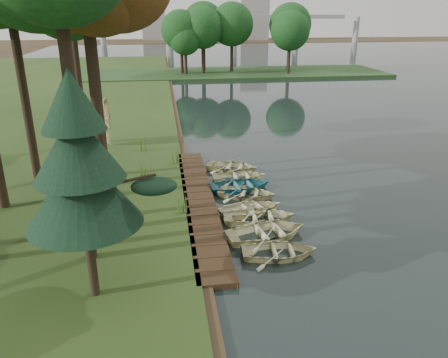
{
  "coord_description": "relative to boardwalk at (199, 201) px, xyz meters",
  "views": [
    {
      "loc": [
        -3.3,
        -21.53,
        9.76
      ],
      "look_at": [
        -0.17,
        0.5,
        1.16
      ],
      "focal_mm": 35.0,
      "sensor_mm": 36.0,
      "label": 1
    }
  ],
  "objects": [
    {
      "name": "rowboat_3",
      "position": [
        2.51,
        -1.72,
        0.25
      ],
      "size": [
        3.8,
        3.09,
        0.69
      ],
      "primitive_type": "imported",
      "rotation": [
        0.0,
        0.0,
        1.8
      ],
      "color": "beige",
      "rests_on": "water"
    },
    {
      "name": "rowboat_2",
      "position": [
        2.71,
        -2.71,
        0.27
      ],
      "size": [
        3.71,
        2.76,
        0.74
      ],
      "primitive_type": "imported",
      "rotation": [
        0.0,
        0.0,
        1.51
      ],
      "color": "beige",
      "rests_on": "water"
    },
    {
      "name": "reeds_2",
      "position": [
        -1.0,
        6.01,
        0.71
      ],
      "size": [
        0.6,
        0.6,
        1.11
      ],
      "primitive_type": "cone",
      "color": "#3F661E",
      "rests_on": "bank"
    },
    {
      "name": "ground",
      "position": [
        1.6,
        0.0,
        -0.15
      ],
      "size": [
        300.0,
        300.0,
        0.0
      ],
      "primitive_type": "plane",
      "color": "#3D2F1D"
    },
    {
      "name": "building_b",
      "position": [
        -3.4,
        145.0,
        5.85
      ],
      "size": [
        8.0,
        8.0,
        12.0
      ],
      "primitive_type": "cube",
      "color": "#A5A5A0",
      "rests_on": "ground"
    },
    {
      "name": "far_trees",
      "position": [
        6.27,
        50.0,
        6.28
      ],
      "size": [
        45.6,
        5.6,
        8.8
      ],
      "color": "black",
      "rests_on": "peninsula"
    },
    {
      "name": "rowboat_0",
      "position": [
        2.86,
        -5.99,
        0.24
      ],
      "size": [
        3.4,
        2.54,
        0.67
      ],
      "primitive_type": "imported",
      "rotation": [
        0.0,
        0.0,
        1.5
      ],
      "color": "beige",
      "rests_on": "water"
    },
    {
      "name": "rowboat_7",
      "position": [
        2.55,
        4.81,
        0.25
      ],
      "size": [
        4.05,
        3.52,
        0.7
      ],
      "primitive_type": "imported",
      "rotation": [
        0.0,
        0.0,
        1.18
      ],
      "color": "beige",
      "rests_on": "water"
    },
    {
      "name": "rowboat_1",
      "position": [
        2.72,
        -4.35,
        0.29
      ],
      "size": [
        4.24,
        3.36,
        0.79
      ],
      "primitive_type": "imported",
      "rotation": [
        0.0,
        0.0,
        1.75
      ],
      "color": "beige",
      "rests_on": "water"
    },
    {
      "name": "bridge",
      "position": [
        13.91,
        120.0,
        6.93
      ],
      "size": [
        95.9,
        4.0,
        8.6
      ],
      "color": "#A5A5A0",
      "rests_on": "ground"
    },
    {
      "name": "rowboat_6",
      "position": [
        2.71,
        2.97,
        0.24
      ],
      "size": [
        3.32,
        2.37,
        0.69
      ],
      "primitive_type": "imported",
      "rotation": [
        0.0,
        0.0,
        1.57
      ],
      "color": "beige",
      "rests_on": "water"
    },
    {
      "name": "pine_tree",
      "position": [
        -4.42,
        -7.94,
        5.01
      ],
      "size": [
        3.8,
        3.8,
        7.92
      ],
      "color": "black",
      "rests_on": "bank"
    },
    {
      "name": "building_a",
      "position": [
        31.6,
        140.0,
        8.85
      ],
      "size": [
        10.0,
        8.0,
        18.0
      ],
      "primitive_type": "cube",
      "color": "#A5A5A0",
      "rests_on": "ground"
    },
    {
      "name": "rowboat_5",
      "position": [
        2.54,
        1.48,
        0.27
      ],
      "size": [
        3.83,
        2.94,
        0.74
      ],
      "primitive_type": "imported",
      "rotation": [
        0.0,
        0.0,
        1.69
      ],
      "color": "teal",
      "rests_on": "water"
    },
    {
      "name": "rowboat_4",
      "position": [
        2.68,
        0.35,
        0.23
      ],
      "size": [
        3.84,
        3.31,
        0.67
      ],
      "primitive_type": "imported",
      "rotation": [
        0.0,
        0.0,
        1.2
      ],
      "color": "beige",
      "rests_on": "water"
    },
    {
      "name": "boardwalk",
      "position": [
        0.0,
        0.0,
        0.0
      ],
      "size": [
        1.6,
        16.0,
        0.3
      ],
      "primitive_type": "cube",
      "color": "#362415",
      "rests_on": "ground"
    },
    {
      "name": "reeds_3",
      "position": [
        -3.3,
        9.26,
        0.67
      ],
      "size": [
        0.6,
        0.6,
        1.03
      ],
      "primitive_type": "cone",
      "color": "#3F661E",
      "rests_on": "bank"
    },
    {
      "name": "reeds_0",
      "position": [
        -1.0,
        -1.59,
        0.64
      ],
      "size": [
        0.6,
        0.6,
        0.99
      ],
      "primitive_type": "cone",
      "color": "#3F661E",
      "rests_on": "bank"
    },
    {
      "name": "stored_rowboat",
      "position": [
        -5.87,
        10.91,
        0.52
      ],
      "size": [
        3.81,
        2.94,
        0.73
      ],
      "primitive_type": "imported",
      "rotation": [
        3.14,
        0.0,
        1.45
      ],
      "color": "beige",
      "rests_on": "bank"
    },
    {
      "name": "peninsula",
      "position": [
        9.6,
        50.0,
        0.08
      ],
      "size": [
        50.0,
        14.0,
        0.45
      ],
      "primitive_type": "cube",
      "color": "#26451E",
      "rests_on": "ground"
    },
    {
      "name": "reeds_1",
      "position": [
        -3.05,
        3.85,
        0.58
      ],
      "size": [
        0.6,
        0.6,
        0.86
      ],
      "primitive_type": "cone",
      "color": "#3F661E",
      "rests_on": "bank"
    }
  ]
}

